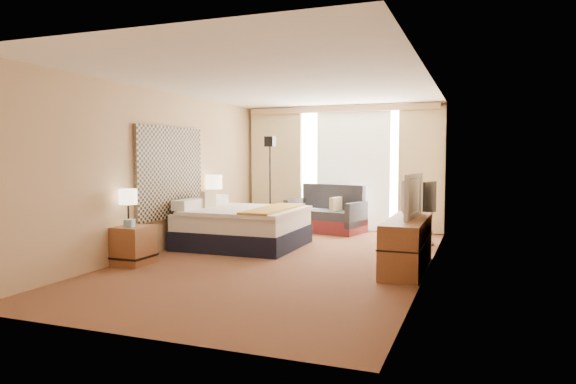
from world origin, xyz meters
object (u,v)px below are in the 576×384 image
(nightstand_right, at_px, (218,224))
(desk_chair, at_px, (422,217))
(lamp_right, at_px, (214,183))
(television, at_px, (406,195))
(loveseat, at_px, (327,216))
(floor_lamp, at_px, (270,165))
(nightstand_left, at_px, (134,245))
(media_dresser, at_px, (407,244))
(bed, at_px, (243,226))
(lamp_left, at_px, (128,197))

(nightstand_right, xyz_separation_m, desk_chair, (3.68, 0.63, 0.22))
(lamp_right, bearing_deg, television, -18.46)
(nightstand_right, relative_size, loveseat, 0.33)
(floor_lamp, bearing_deg, desk_chair, -4.29)
(nightstand_left, distance_m, media_dresser, 3.85)
(bed, bearing_deg, media_dresser, -16.39)
(nightstand_right, xyz_separation_m, bed, (0.81, -0.60, 0.07))
(television, bearing_deg, media_dresser, -161.40)
(lamp_right, bearing_deg, lamp_left, -89.67)
(media_dresser, relative_size, bed, 0.93)
(floor_lamp, relative_size, television, 1.83)
(loveseat, distance_m, lamp_left, 4.52)
(desk_chair, height_order, lamp_right, lamp_right)
(nightstand_left, bearing_deg, media_dresser, 15.84)
(media_dresser, xyz_separation_m, lamp_right, (-3.76, 1.43, 0.70))
(loveseat, distance_m, television, 3.53)
(media_dresser, bearing_deg, desk_chair, 90.68)
(nightstand_left, relative_size, floor_lamp, 0.28)
(media_dresser, bearing_deg, lamp_left, -163.68)
(desk_chair, relative_size, television, 1.05)
(nightstand_left, height_order, floor_lamp, floor_lamp)
(nightstand_left, distance_m, desk_chair, 4.83)
(floor_lamp, height_order, desk_chair, floor_lamp)
(nightstand_right, xyz_separation_m, lamp_left, (-0.04, -2.55, 0.69))
(nightstand_left, xyz_separation_m, loveseat, (1.67, 4.09, 0.04))
(nightstand_right, height_order, bed, bed)
(nightstand_left, bearing_deg, lamp_right, 91.34)
(nightstand_right, bearing_deg, media_dresser, -21.40)
(nightstand_left, relative_size, desk_chair, 0.50)
(nightstand_left, height_order, television, television)
(nightstand_right, distance_m, floor_lamp, 1.56)
(bed, xyz_separation_m, lamp_left, (-0.85, -1.95, 0.62))
(bed, height_order, desk_chair, desk_chair)
(desk_chair, distance_m, television, 1.95)
(loveseat, height_order, television, television)
(media_dresser, distance_m, floor_lamp, 3.90)
(lamp_left, bearing_deg, nightstand_right, 89.01)
(media_dresser, relative_size, television, 1.71)
(television, bearing_deg, floor_lamp, 58.36)
(lamp_left, bearing_deg, desk_chair, 40.48)
(loveseat, bearing_deg, nightstand_left, -98.63)
(nightstand_right, distance_m, media_dresser, 3.97)
(floor_lamp, distance_m, television, 3.63)
(nightstand_right, xyz_separation_m, loveseat, (1.67, 1.59, 0.04))
(media_dresser, bearing_deg, bed, 163.61)
(television, bearing_deg, loveseat, 38.89)
(loveseat, xyz_separation_m, television, (1.98, -2.84, 0.69))
(bed, bearing_deg, lamp_left, -113.68)
(nightstand_left, relative_size, lamp_left, 1.03)
(media_dresser, distance_m, television, 0.68)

